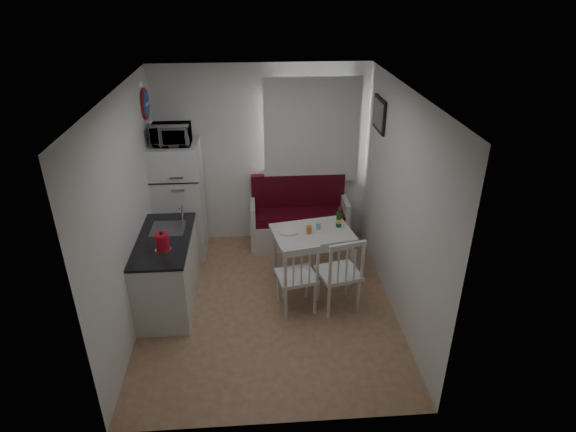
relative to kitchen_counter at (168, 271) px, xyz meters
name	(u,v)px	position (x,y,z in m)	size (l,w,h in m)	color
floor	(269,305)	(1.20, -0.16, -0.46)	(3.00, 3.50, 0.02)	#8F6C4C
ceiling	(264,92)	(1.20, -0.16, 2.14)	(3.00, 3.50, 0.02)	white
wall_back	(262,156)	(1.20, 1.59, 0.84)	(3.00, 0.02, 2.60)	white
wall_front	(274,308)	(1.20, -1.91, 0.84)	(3.00, 0.02, 2.60)	white
wall_left	(129,214)	(-0.30, -0.16, 0.84)	(0.02, 3.50, 2.60)	white
wall_right	(399,205)	(2.70, -0.16, 0.84)	(0.02, 3.50, 2.60)	white
window	(312,134)	(1.90, 1.56, 1.17)	(1.22, 0.06, 1.47)	silver
curtain	(312,132)	(1.90, 1.49, 1.22)	(1.35, 0.02, 1.50)	white
kitchen_counter	(168,271)	(0.00, 0.00, 0.00)	(0.62, 1.32, 1.16)	silver
wall_sign	(146,104)	(-0.27, 1.29, 1.69)	(0.40, 0.40, 0.03)	#1C4AA8
picture_frame	(379,114)	(2.67, 0.94, 1.59)	(0.04, 0.52, 0.42)	black
bench	(299,222)	(1.71, 1.36, -0.11)	(1.44, 0.55, 1.03)	silver
dining_table	(312,237)	(1.78, 0.34, 0.20)	(1.09, 0.85, 0.74)	silver
chair_left	(297,272)	(1.53, -0.33, 0.13)	(0.52, 0.50, 0.51)	silver
chair_right	(341,268)	(2.03, -0.33, 0.16)	(0.56, 0.54, 0.53)	silver
fridge	(179,200)	(0.02, 1.24, 0.36)	(0.65, 0.65, 1.64)	white
microwave	(171,135)	(0.02, 1.19, 1.32)	(0.49, 0.33, 0.27)	white
kettle	(162,242)	(0.05, -0.30, 0.56)	(0.18, 0.18, 0.24)	red
wine_bottle	(339,217)	(2.13, 0.44, 0.42)	(0.07, 0.07, 0.29)	#15441A
drinking_glass_orange	(309,230)	(1.73, 0.29, 0.33)	(0.06, 0.06, 0.11)	orange
drinking_glass_blue	(318,226)	(1.86, 0.39, 0.32)	(0.05, 0.05, 0.09)	#82C7DD
plate	(289,231)	(1.48, 0.36, 0.29)	(0.26, 0.26, 0.02)	white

